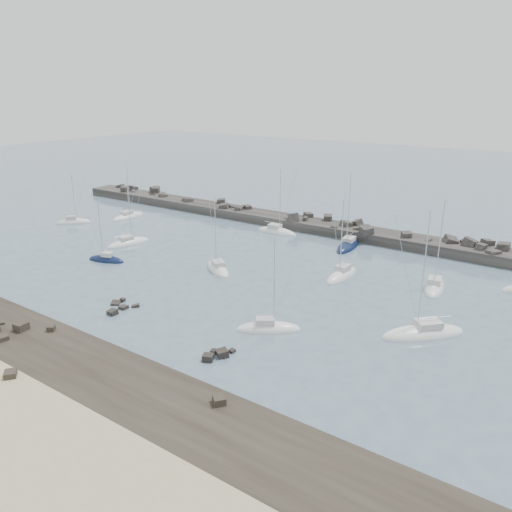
{
  "coord_description": "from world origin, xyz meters",
  "views": [
    {
      "loc": [
        43.94,
        -46.69,
        26.62
      ],
      "look_at": [
        3.19,
        12.0,
        2.53
      ],
      "focal_mm": 35.0,
      "sensor_mm": 36.0,
      "label": 1
    }
  ],
  "objects": [
    {
      "name": "sailboat_8",
      "position": [
        9.48,
        31.38,
        0.15
      ],
      "size": [
        3.79,
        9.25,
        14.25
      ],
      "color": "#0D1939",
      "rests_on": "ground"
    },
    {
      "name": "sailboat_6",
      "position": [
        14.91,
        17.43,
        0.16
      ],
      "size": [
        2.86,
        8.13,
        12.9
      ],
      "color": "white",
      "rests_on": "ground"
    },
    {
      "name": "sailboat_5",
      "position": [
        -2.04,
        9.18,
        0.14
      ],
      "size": [
        7.91,
        6.36,
        12.54
      ],
      "color": "white",
      "rests_on": "ground"
    },
    {
      "name": "sailboat_0",
      "position": [
        -44.45,
        14.16,
        0.15
      ],
      "size": [
        6.2,
        6.4,
        11.01
      ],
      "color": "white",
      "rests_on": "ground"
    },
    {
      "name": "rock_shelf",
      "position": [
        -0.08,
        -22.01,
        0.01
      ],
      "size": [
        140.0,
        12.0,
        1.72
      ],
      "color": "black",
      "rests_on": "ground"
    },
    {
      "name": "sailboat_7",
      "position": [
        15.43,
        -3.14,
        0.14
      ],
      "size": [
        7.49,
        6.29,
        12.04
      ],
      "color": "white",
      "rests_on": "ground"
    },
    {
      "name": "sailboat_4",
      "position": [
        -5.83,
        32.0,
        0.14
      ],
      "size": [
        8.54,
        2.87,
        13.43
      ],
      "color": "white",
      "rests_on": "ground"
    },
    {
      "name": "rock_cluster_far",
      "position": [
        14.53,
        -11.2,
        0.17
      ],
      "size": [
        2.44,
        3.8,
        1.24
      ],
      "color": "black",
      "rests_on": "ground"
    },
    {
      "name": "sailboat_2",
      "position": [
        -19.59,
        2.19,
        0.14
      ],
      "size": [
        6.68,
        3.72,
        10.37
      ],
      "color": "#0D1939",
      "rests_on": "ground"
    },
    {
      "name": "sailboat_9",
      "position": [
        27.49,
        20.84,
        0.15
      ],
      "size": [
        4.23,
        8.77,
        13.41
      ],
      "color": "white",
      "rests_on": "ground"
    },
    {
      "name": "sailboat_10",
      "position": [
        30.58,
        5.87,
        0.14
      ],
      "size": [
        9.18,
        9.28,
        15.65
      ],
      "color": "white",
      "rests_on": "ground"
    },
    {
      "name": "rock_cluster_near",
      "position": [
        -3.47,
        -8.73,
        0.03
      ],
      "size": [
        4.4,
        4.56,
        1.28
      ],
      "color": "black",
      "rests_on": "ground"
    },
    {
      "name": "sailboat_3",
      "position": [
        -23.78,
        10.59,
        0.13
      ],
      "size": [
        4.28,
        8.47,
        12.82
      ],
      "color": "white",
      "rests_on": "ground"
    },
    {
      "name": "ground",
      "position": [
        0.0,
        0.0,
        0.0
      ],
      "size": [
        400.0,
        400.0,
        0.0
      ],
      "primitive_type": "plane",
      "color": "slate",
      "rests_on": "ground"
    },
    {
      "name": "sailboat_1",
      "position": [
        -38.67,
        23.75,
        0.13
      ],
      "size": [
        2.75,
        8.35,
        13.09
      ],
      "color": "white",
      "rests_on": "ground"
    },
    {
      "name": "breakwater",
      "position": [
        -7.32,
        38.01,
        0.3
      ],
      "size": [
        115.0,
        7.63,
        5.0
      ],
      "color": "#2C2927",
      "rests_on": "ground"
    }
  ]
}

